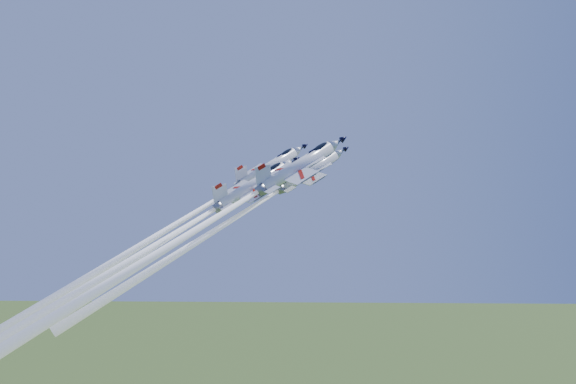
{
  "coord_description": "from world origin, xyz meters",
  "views": [
    {
      "loc": [
        2.2,
        -104.84,
        106.47
      ],
      "look_at": [
        0.0,
        0.0,
        97.36
      ],
      "focal_mm": 40.0,
      "sensor_mm": 36.0,
      "label": 1
    }
  ],
  "objects_px": {
    "jet_lead": "(222,226)",
    "jet_right": "(188,235)",
    "jet_slot": "(166,239)",
    "jet_left": "(172,227)"
  },
  "relations": [
    {
      "from": "jet_lead",
      "to": "jet_slot",
      "type": "relative_size",
      "value": 1.0
    },
    {
      "from": "jet_left",
      "to": "jet_slot",
      "type": "distance_m",
      "value": 6.53
    },
    {
      "from": "jet_left",
      "to": "jet_right",
      "type": "distance_m",
      "value": 11.2
    },
    {
      "from": "jet_lead",
      "to": "jet_right",
      "type": "distance_m",
      "value": 8.7
    },
    {
      "from": "jet_slot",
      "to": "jet_lead",
      "type": "bearing_deg",
      "value": 86.8
    },
    {
      "from": "jet_left",
      "to": "jet_right",
      "type": "height_order",
      "value": "jet_right"
    },
    {
      "from": "jet_right",
      "to": "jet_slot",
      "type": "bearing_deg",
      "value": -163.6
    },
    {
      "from": "jet_right",
      "to": "jet_slot",
      "type": "height_order",
      "value": "jet_right"
    },
    {
      "from": "jet_lead",
      "to": "jet_left",
      "type": "distance_m",
      "value": 8.77
    },
    {
      "from": "jet_lead",
      "to": "jet_right",
      "type": "height_order",
      "value": "jet_right"
    }
  ]
}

